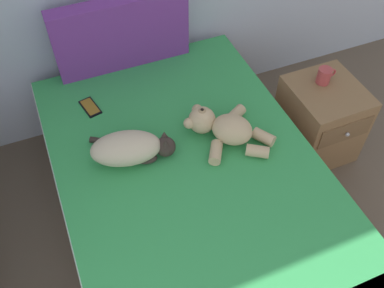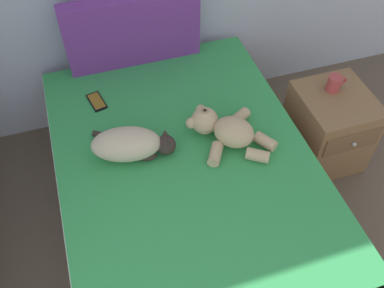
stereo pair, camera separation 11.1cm
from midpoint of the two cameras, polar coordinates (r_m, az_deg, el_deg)
name	(u,v)px [view 1 (the left image)]	position (r m, az deg, el deg)	size (l,w,h in m)	color
bed	(197,211)	(2.24, -0.81, -8.96)	(1.28, 2.08, 0.53)	olive
patterned_cushion	(122,34)	(2.54, -10.65, 14.23)	(0.78, 0.11, 0.42)	#72338C
cat	(130,148)	(2.08, -9.79, -0.60)	(0.42, 0.32, 0.15)	#C6B293
teddy_bear	(223,128)	(2.15, 2.72, 2.17)	(0.41, 0.42, 0.15)	tan
cell_phone	(90,107)	(2.41, -14.73, 4.74)	(0.10, 0.16, 0.01)	black
nightstand	(320,120)	(2.75, 15.57, 3.08)	(0.41, 0.47, 0.50)	olive
mug	(324,76)	(2.60, 16.09, 8.73)	(0.12, 0.08, 0.09)	#B23F3F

